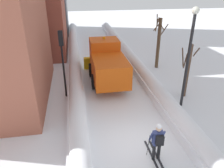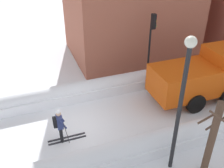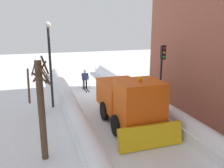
{
  "view_description": "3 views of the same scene",
  "coord_description": "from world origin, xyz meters",
  "px_view_note": "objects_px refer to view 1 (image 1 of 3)",
  "views": [
    {
      "loc": [
        -2.51,
        -7.74,
        7.01
      ],
      "look_at": [
        -0.46,
        3.94,
        1.35
      ],
      "focal_mm": 34.98,
      "sensor_mm": 36.0,
      "label": 1
    },
    {
      "loc": [
        10.01,
        -1.94,
        8.72
      ],
      "look_at": [
        -0.72,
        1.98,
        1.75
      ],
      "focal_mm": 41.81,
      "sensor_mm": 36.0,
      "label": 2
    },
    {
      "loc": [
        4.52,
        18.85,
        5.61
      ],
      "look_at": [
        -0.28,
        4.08,
        1.62
      ],
      "focal_mm": 37.18,
      "sensor_mm": 36.0,
      "label": 3
    }
  ],
  "objects_px": {
    "street_lamp": "(190,48)",
    "bare_tree_mid": "(159,42)",
    "plow_truck": "(107,63)",
    "bare_tree_near": "(187,70)",
    "traffic_light_pole": "(62,52)",
    "skier": "(158,140)"
  },
  "relations": [
    {
      "from": "plow_truck",
      "to": "traffic_light_pole",
      "type": "bearing_deg",
      "value": -149.63
    },
    {
      "from": "skier",
      "to": "street_lamp",
      "type": "bearing_deg",
      "value": 52.2
    },
    {
      "from": "traffic_light_pole",
      "to": "bare_tree_near",
      "type": "relative_size",
      "value": 1.23
    },
    {
      "from": "skier",
      "to": "traffic_light_pole",
      "type": "xyz_separation_m",
      "value": [
        -3.89,
        6.54,
        2.03
      ]
    },
    {
      "from": "skier",
      "to": "street_lamp",
      "type": "xyz_separation_m",
      "value": [
        3.11,
        4.01,
        2.63
      ]
    },
    {
      "from": "street_lamp",
      "to": "bare_tree_near",
      "type": "xyz_separation_m",
      "value": [
        0.72,
        1.14,
        -1.8
      ]
    },
    {
      "from": "plow_truck",
      "to": "bare_tree_near",
      "type": "height_order",
      "value": "bare_tree_near"
    },
    {
      "from": "traffic_light_pole",
      "to": "bare_tree_mid",
      "type": "relative_size",
      "value": 0.96
    },
    {
      "from": "skier",
      "to": "bare_tree_mid",
      "type": "xyz_separation_m",
      "value": [
        3.91,
        10.5,
        1.28
      ]
    },
    {
      "from": "bare_tree_near",
      "to": "traffic_light_pole",
      "type": "bearing_deg",
      "value": 169.85
    },
    {
      "from": "bare_tree_near",
      "to": "street_lamp",
      "type": "bearing_deg",
      "value": -122.26
    },
    {
      "from": "skier",
      "to": "bare_tree_mid",
      "type": "bearing_deg",
      "value": 69.56
    },
    {
      "from": "skier",
      "to": "bare_tree_near",
      "type": "xyz_separation_m",
      "value": [
        3.83,
        5.16,
        0.83
      ]
    },
    {
      "from": "street_lamp",
      "to": "bare_tree_near",
      "type": "distance_m",
      "value": 2.25
    },
    {
      "from": "traffic_light_pole",
      "to": "plow_truck",
      "type": "bearing_deg",
      "value": 30.37
    },
    {
      "from": "plow_truck",
      "to": "bare_tree_near",
      "type": "distance_m",
      "value": 5.66
    },
    {
      "from": "street_lamp",
      "to": "bare_tree_mid",
      "type": "xyz_separation_m",
      "value": [
        0.8,
        6.49,
        -1.34
      ]
    },
    {
      "from": "traffic_light_pole",
      "to": "street_lamp",
      "type": "relative_size",
      "value": 0.74
    },
    {
      "from": "street_lamp",
      "to": "bare_tree_mid",
      "type": "distance_m",
      "value": 6.67
    },
    {
      "from": "plow_truck",
      "to": "bare_tree_near",
      "type": "xyz_separation_m",
      "value": [
        4.67,
        -3.17,
        0.35
      ]
    },
    {
      "from": "skier",
      "to": "street_lamp",
      "type": "distance_m",
      "value": 5.72
    },
    {
      "from": "plow_truck",
      "to": "bare_tree_mid",
      "type": "distance_m",
      "value": 5.29
    }
  ]
}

